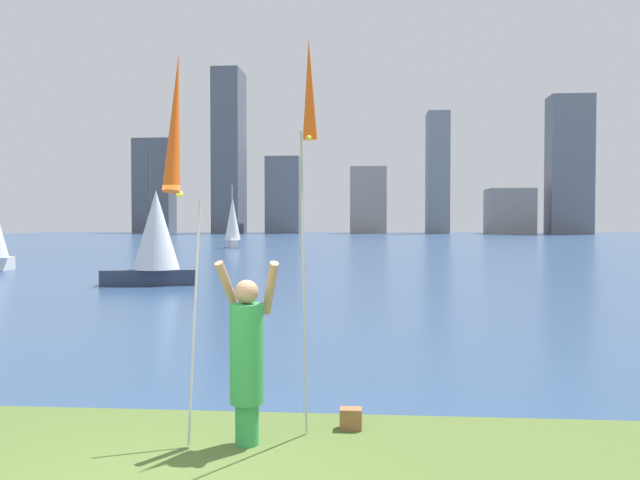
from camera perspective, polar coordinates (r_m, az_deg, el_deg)
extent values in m
cube|color=navy|center=(66.06, 3.07, -0.25)|extent=(120.00, 117.43, 0.12)
cube|color=#232D14|center=(7.82, -8.89, -14.75)|extent=(120.00, 0.70, 0.02)
cylinder|color=green|center=(6.63, -6.42, -15.71)|extent=(0.23, 0.23, 0.41)
cylinder|color=green|center=(6.46, -6.44, -9.87)|extent=(0.33, 0.33, 0.97)
sphere|color=tan|center=(6.36, -6.45, -4.54)|extent=(0.23, 0.23, 0.23)
cylinder|color=tan|center=(6.54, -8.05, -4.17)|extent=(0.24, 0.38, 0.56)
cylinder|color=tan|center=(6.46, -4.38, -4.23)|extent=(0.24, 0.38, 0.56)
cylinder|color=#B2B2B7|center=(6.63, -10.95, -6.75)|extent=(0.02, 0.50, 2.39)
cone|color=#F25919|center=(6.05, -12.59, 10.15)|extent=(0.16, 0.41, 1.30)
sphere|color=yellow|center=(6.11, -12.20, 3.96)|extent=(0.06, 0.06, 0.06)
cylinder|color=#B2B2B7|center=(6.39, -1.42, -4.24)|extent=(0.02, 0.51, 3.02)
cone|color=#F25919|center=(7.06, -0.93, 13.02)|extent=(0.16, 0.32, 1.05)
sphere|color=yellow|center=(6.89, -1.00, 8.91)|extent=(0.06, 0.06, 0.06)
cube|color=brown|center=(7.08, 2.72, -15.37)|extent=(0.23, 0.17, 0.22)
cube|color=silver|center=(52.65, -7.69, -0.34)|extent=(1.44, 2.56, 0.65)
cylinder|color=silver|center=(52.62, -7.70, 2.41)|extent=(0.08, 0.08, 4.40)
cone|color=white|center=(52.43, -7.67, 1.86)|extent=(1.61, 1.61, 3.38)
cube|color=#333D51|center=(22.94, -14.72, -3.16)|extent=(3.28, 1.65, 0.53)
cylinder|color=#47474C|center=(22.86, -14.77, 2.63)|extent=(0.09, 0.09, 4.09)
cone|color=white|center=(22.83, -14.17, 0.88)|extent=(1.88, 1.88, 2.70)
cube|color=#565B66|center=(119.41, -14.31, 4.59)|extent=(6.61, 4.73, 16.62)
cube|color=#565B66|center=(113.42, -7.96, 7.60)|extent=(4.59, 7.73, 27.76)
cube|color=slate|center=(113.59, -3.21, 3.94)|extent=(5.86, 5.07, 13.25)
cube|color=gray|center=(112.68, 4.26, 3.50)|extent=(6.22, 3.64, 11.47)
cube|color=gray|center=(113.32, 10.25, 5.77)|extent=(3.68, 5.80, 20.57)
cube|color=gray|center=(112.11, 16.26, 2.42)|extent=(7.28, 7.35, 7.43)
cube|color=slate|center=(114.05, 21.00, 6.14)|extent=(6.74, 4.93, 22.46)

